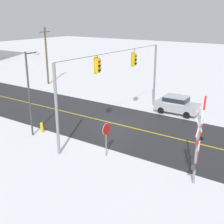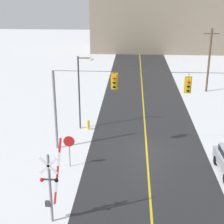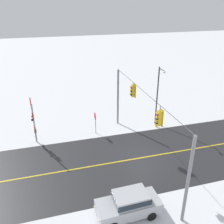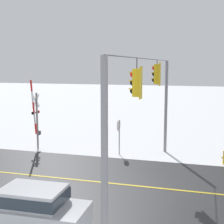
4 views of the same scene
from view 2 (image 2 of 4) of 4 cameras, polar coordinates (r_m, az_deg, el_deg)
name	(u,v)px [view 2 (image 2 of 4)]	position (r m, az deg, el deg)	size (l,w,h in m)	color
ground_plane	(147,150)	(26.60, 5.84, -6.41)	(160.00, 160.00, 0.00)	white
road_asphalt	(145,122)	(32.08, 5.49, -1.61)	(9.00, 80.00, 0.01)	#28282B
lane_centre_line	(145,122)	(32.07, 5.49, -1.60)	(0.14, 72.00, 0.01)	gold
signal_span	(149,101)	(25.05, 6.29, 1.91)	(14.20, 0.47, 6.22)	gray
stop_sign	(69,144)	(23.61, -7.23, -5.42)	(0.80, 0.09, 2.35)	gray
railroad_crossing	(51,184)	(18.16, -10.21, -11.84)	(1.24, 0.31, 4.93)	gray
streetlamp_near	(81,86)	(29.27, -5.17, 4.35)	(1.39, 0.28, 6.50)	#38383D
fire_hydrant	(88,125)	(30.10, -4.00, -2.11)	(0.24, 0.31, 0.88)	gold
utility_pole	(209,60)	(41.99, 16.01, 8.43)	(1.80, 0.24, 7.50)	brown
building_distant	(159,17)	(69.80, 7.84, 15.50)	(26.00, 10.89, 12.83)	gray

